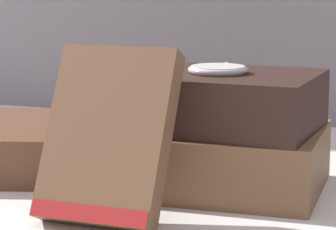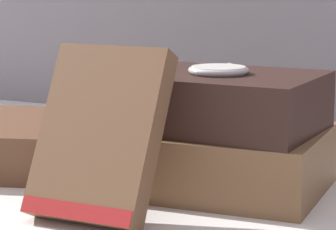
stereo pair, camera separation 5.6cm
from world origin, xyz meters
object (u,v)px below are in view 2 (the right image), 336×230
Objects in this scene: book_leaning_front at (98,141)px; reading_glasses at (198,147)px; book_flat_bottom at (196,157)px; book_flat_top at (194,99)px; pocket_watch at (219,70)px.

book_leaning_front is 1.14× the size of reading_glasses.
book_flat_top is at bearing 178.61° from book_flat_bottom.
reading_glasses is at bearing 119.44° from pocket_watch.
book_flat_top is 0.16m from reading_glasses.
reading_glasses is at bearing 109.90° from book_flat_bottom.
book_flat_bottom reaches higher than reading_glasses.
book_flat_bottom is 0.12m from book_leaning_front.
book_flat_bottom is 1.88× the size of reading_glasses.
book_flat_top is at bearing 76.68° from book_leaning_front.
book_leaning_front reaches higher than reading_glasses.
pocket_watch reaches higher than reading_glasses.
book_flat_bottom is 3.98× the size of pocket_watch.
book_flat_top is 1.56× the size of book_leaning_front.
pocket_watch is (0.02, -0.00, 0.03)m from book_flat_top.
book_leaning_front is at bearing -114.79° from pocket_watch.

